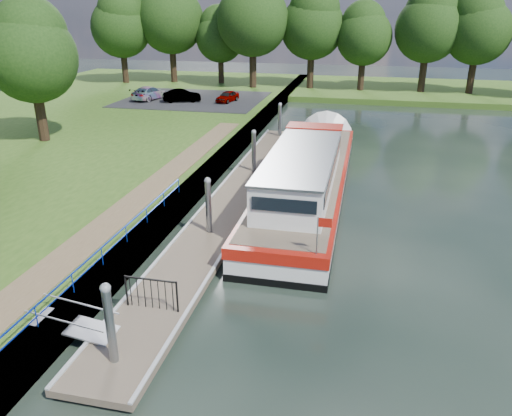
% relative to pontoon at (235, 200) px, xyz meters
% --- Properties ---
extents(ground, '(160.00, 160.00, 0.00)m').
position_rel_pontoon_xyz_m(ground, '(0.00, -13.00, -0.18)').
color(ground, black).
rests_on(ground, ground).
extents(bank_edge, '(1.10, 90.00, 0.78)m').
position_rel_pontoon_xyz_m(bank_edge, '(-2.55, 2.00, 0.20)').
color(bank_edge, '#473D2D').
rests_on(bank_edge, ground).
extents(far_bank, '(60.00, 18.00, 0.60)m').
position_rel_pontoon_xyz_m(far_bank, '(12.00, 39.00, 0.12)').
color(far_bank, '#2D4D16').
rests_on(far_bank, ground).
extents(footpath, '(1.60, 40.00, 0.05)m').
position_rel_pontoon_xyz_m(footpath, '(-4.40, -5.00, 0.62)').
color(footpath, brown).
rests_on(footpath, riverbank).
extents(carpark, '(14.00, 12.00, 0.06)m').
position_rel_pontoon_xyz_m(carpark, '(-11.00, 25.00, 0.62)').
color(carpark, black).
rests_on(carpark, riverbank).
extents(blue_fence, '(0.04, 18.04, 0.72)m').
position_rel_pontoon_xyz_m(blue_fence, '(-2.75, -10.00, 1.13)').
color(blue_fence, '#0C2DBF').
rests_on(blue_fence, riverbank).
extents(pontoon, '(2.50, 30.00, 0.56)m').
position_rel_pontoon_xyz_m(pontoon, '(0.00, 0.00, 0.00)').
color(pontoon, brown).
rests_on(pontoon, ground).
extents(mooring_piles, '(0.30, 27.30, 3.55)m').
position_rel_pontoon_xyz_m(mooring_piles, '(0.00, 0.00, 1.10)').
color(mooring_piles, gray).
rests_on(mooring_piles, ground).
extents(gangway, '(2.58, 1.00, 0.92)m').
position_rel_pontoon_xyz_m(gangway, '(-1.85, -12.50, 0.44)').
color(gangway, '#A5A8AD').
rests_on(gangway, ground).
extents(gate_panel, '(1.85, 0.05, 1.15)m').
position_rel_pontoon_xyz_m(gate_panel, '(-0.00, -10.80, 0.97)').
color(gate_panel, black).
rests_on(gate_panel, ground).
extents(barge, '(4.36, 21.15, 4.78)m').
position_rel_pontoon_xyz_m(barge, '(3.60, 2.47, 0.90)').
color(barge, black).
rests_on(barge, ground).
extents(horizon_trees, '(54.38, 10.03, 12.87)m').
position_rel_pontoon_xyz_m(horizon_trees, '(-1.61, 35.68, 7.76)').
color(horizon_trees, '#332316').
rests_on(horizon_trees, ground).
extents(bank_tree_a, '(6.12, 6.12, 9.72)m').
position_rel_pontoon_xyz_m(bank_tree_a, '(-15.99, 7.08, 6.84)').
color(bank_tree_a, '#332316').
rests_on(bank_tree_a, riverbank).
extents(car_a, '(1.95, 3.33, 1.07)m').
position_rel_pontoon_xyz_m(car_a, '(-7.16, 24.20, 1.18)').
color(car_a, '#999999').
rests_on(car_a, carpark).
extents(car_b, '(3.93, 2.49, 1.22)m').
position_rel_pontoon_xyz_m(car_b, '(-11.56, 23.22, 1.26)').
color(car_b, '#999999').
rests_on(car_b, carpark).
extents(car_c, '(2.75, 4.81, 1.31)m').
position_rel_pontoon_xyz_m(car_c, '(-15.26, 23.77, 1.31)').
color(car_c, '#999999').
rests_on(car_c, carpark).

